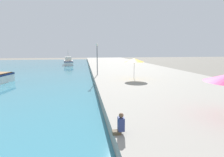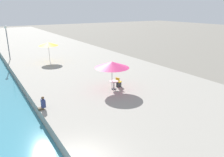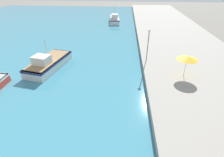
{
  "view_description": "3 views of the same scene",
  "coord_description": "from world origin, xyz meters",
  "px_view_note": "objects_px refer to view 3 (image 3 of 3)",
  "views": [
    {
      "loc": [
        -1.19,
        -0.43,
        4.44
      ],
      "look_at": [
        1.5,
        16.58,
        1.59
      ],
      "focal_mm": 28.0,
      "sensor_mm": 36.0,
      "label": 1
    },
    {
      "loc": [
        -2.96,
        -7.85,
        7.58
      ],
      "look_at": [
        6.48,
        7.38,
        1.79
      ],
      "focal_mm": 35.0,
      "sensor_mm": 36.0,
      "label": 2
    },
    {
      "loc": [
        -2.71,
        0.61,
        11.71
      ],
      "look_at": [
        -4.0,
        18.0,
        1.39
      ],
      "focal_mm": 28.0,
      "sensor_mm": 36.0,
      "label": 3
    }
  ],
  "objects_px": {
    "lamppost": "(148,40)",
    "fishing_boat_far": "(114,19)",
    "cafe_umbrella_white": "(188,58)",
    "fishing_boat_mid": "(48,63)"
  },
  "relations": [
    {
      "from": "cafe_umbrella_white",
      "to": "lamppost",
      "type": "bearing_deg",
      "value": 135.43
    },
    {
      "from": "lamppost",
      "to": "fishing_boat_far",
      "type": "bearing_deg",
      "value": 103.24
    },
    {
      "from": "fishing_boat_mid",
      "to": "lamppost",
      "type": "bearing_deg",
      "value": 20.63
    },
    {
      "from": "fishing_boat_mid",
      "to": "cafe_umbrella_white",
      "type": "relative_size",
      "value": 3.29
    },
    {
      "from": "fishing_boat_far",
      "to": "lamppost",
      "type": "bearing_deg",
      "value": -82.99
    },
    {
      "from": "lamppost",
      "to": "fishing_boat_mid",
      "type": "bearing_deg",
      "value": -171.03
    },
    {
      "from": "cafe_umbrella_white",
      "to": "fishing_boat_mid",
      "type": "bearing_deg",
      "value": 173.82
    },
    {
      "from": "fishing_boat_far",
      "to": "lamppost",
      "type": "distance_m",
      "value": 28.5
    },
    {
      "from": "lamppost",
      "to": "cafe_umbrella_white",
      "type": "bearing_deg",
      "value": -44.57
    },
    {
      "from": "fishing_boat_mid",
      "to": "cafe_umbrella_white",
      "type": "bearing_deg",
      "value": 5.47
    }
  ]
}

